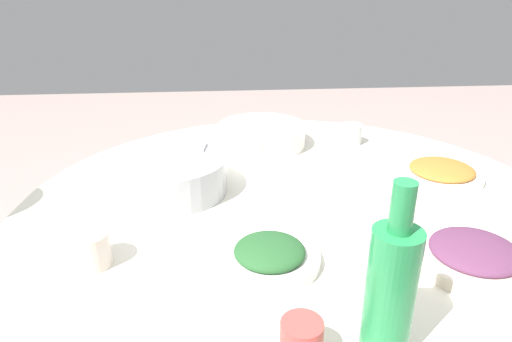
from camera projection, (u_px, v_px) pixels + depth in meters
round_dining_table at (295, 237)px, 1.18m from camera, size 1.37×1.37×0.72m
rice_bowl at (172, 175)px, 1.19m from camera, size 0.28×0.28×0.10m
soup_bowl at (261, 136)px, 1.51m from camera, size 0.31×0.28×0.07m
dish_greens at (270, 255)px, 0.91m from camera, size 0.20×0.20×0.05m
dish_tofu_braise at (442, 172)px, 1.29m from camera, size 0.22×0.22×0.04m
dish_eggplant at (474, 255)px, 0.91m from camera, size 0.23×0.23×0.05m
green_bottle at (391, 289)px, 0.67m from camera, size 0.07×0.07×0.29m
tea_cup_near at (90, 249)px, 0.91m from camera, size 0.08×0.08×0.07m
tea_cup_far at (301, 341)px, 0.69m from camera, size 0.06×0.06×0.07m
tea_cup_side at (351, 134)px, 1.53m from camera, size 0.07×0.07×0.07m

